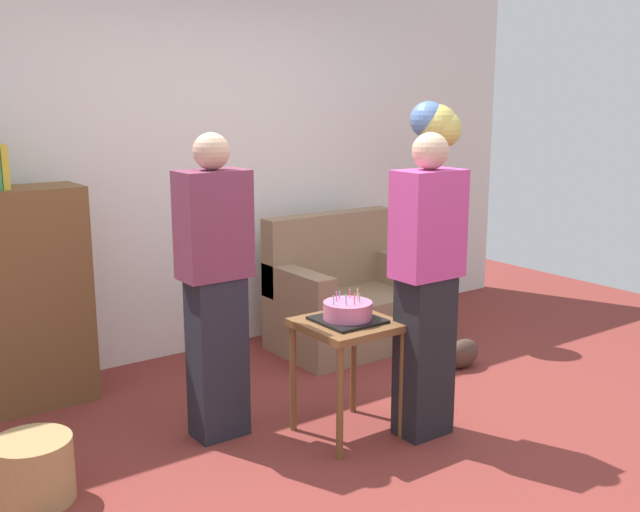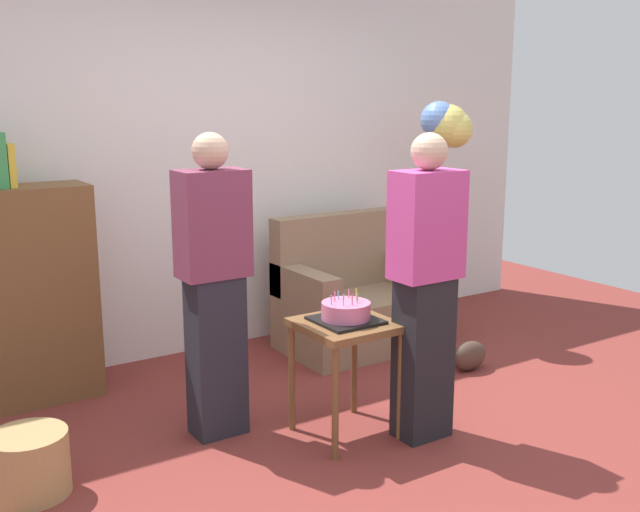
{
  "view_description": "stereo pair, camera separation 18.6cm",
  "coord_description": "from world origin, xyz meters",
  "px_view_note": "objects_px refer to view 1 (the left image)",
  "views": [
    {
      "loc": [
        -2.37,
        -2.71,
        1.81
      ],
      "look_at": [
        -0.03,
        0.52,
        0.95
      ],
      "focal_mm": 41.86,
      "sensor_mm": 36.0,
      "label": 1
    },
    {
      "loc": [
        -2.22,
        -2.82,
        1.81
      ],
      "look_at": [
        -0.03,
        0.52,
        0.95
      ],
      "focal_mm": 41.86,
      "sensor_mm": 36.0,
      "label": 2
    }
  ],
  "objects_px": {
    "wicker_basket": "(33,470)",
    "handbag": "(462,353)",
    "side_table": "(347,339)",
    "birthday_cake": "(348,312)",
    "person_holding_cake": "(426,286)",
    "person_blowing_candles": "(215,286)",
    "bookshelf": "(15,295)",
    "couch": "(346,300)",
    "balloon_bunch": "(436,125)"
  },
  "relations": [
    {
      "from": "birthday_cake",
      "to": "person_holding_cake",
      "type": "distance_m",
      "value": 0.44
    },
    {
      "from": "side_table",
      "to": "handbag",
      "type": "height_order",
      "value": "side_table"
    },
    {
      "from": "wicker_basket",
      "to": "balloon_bunch",
      "type": "relative_size",
      "value": 0.2
    },
    {
      "from": "bookshelf",
      "to": "person_blowing_candles",
      "type": "bearing_deg",
      "value": -53.5
    },
    {
      "from": "birthday_cake",
      "to": "person_holding_cake",
      "type": "xyz_separation_m",
      "value": [
        0.34,
        -0.23,
        0.14
      ]
    },
    {
      "from": "side_table",
      "to": "person_blowing_candles",
      "type": "distance_m",
      "value": 0.75
    },
    {
      "from": "couch",
      "to": "bookshelf",
      "type": "xyz_separation_m",
      "value": [
        -2.25,
        0.24,
        0.34
      ]
    },
    {
      "from": "handbag",
      "to": "birthday_cake",
      "type": "bearing_deg",
      "value": -164.8
    },
    {
      "from": "couch",
      "to": "balloon_bunch",
      "type": "relative_size",
      "value": 0.62
    },
    {
      "from": "bookshelf",
      "to": "person_blowing_candles",
      "type": "xyz_separation_m",
      "value": [
        0.76,
        -1.03,
        0.15
      ]
    },
    {
      "from": "balloon_bunch",
      "to": "handbag",
      "type": "bearing_deg",
      "value": -117.95
    },
    {
      "from": "birthday_cake",
      "to": "person_blowing_candles",
      "type": "relative_size",
      "value": 0.2
    },
    {
      "from": "couch",
      "to": "wicker_basket",
      "type": "distance_m",
      "value": 2.66
    },
    {
      "from": "side_table",
      "to": "birthday_cake",
      "type": "xyz_separation_m",
      "value": [
        -0.0,
        0.0,
        0.15
      ]
    },
    {
      "from": "wicker_basket",
      "to": "side_table",
      "type": "bearing_deg",
      "value": -10.18
    },
    {
      "from": "bookshelf",
      "to": "side_table",
      "type": "xyz_separation_m",
      "value": [
        1.33,
        -1.43,
        -0.14
      ]
    },
    {
      "from": "person_holding_cake",
      "to": "balloon_bunch",
      "type": "distance_m",
      "value": 1.96
    },
    {
      "from": "side_table",
      "to": "wicker_basket",
      "type": "relative_size",
      "value": 1.78
    },
    {
      "from": "wicker_basket",
      "to": "handbag",
      "type": "height_order",
      "value": "wicker_basket"
    },
    {
      "from": "handbag",
      "to": "person_blowing_candles",
      "type": "bearing_deg",
      "value": 178.15
    },
    {
      "from": "bookshelf",
      "to": "side_table",
      "type": "height_order",
      "value": "bookshelf"
    },
    {
      "from": "couch",
      "to": "wicker_basket",
      "type": "height_order",
      "value": "couch"
    },
    {
      "from": "person_holding_cake",
      "to": "wicker_basket",
      "type": "bearing_deg",
      "value": -13.21
    },
    {
      "from": "person_holding_cake",
      "to": "side_table",
      "type": "bearing_deg",
      "value": -32.74
    },
    {
      "from": "couch",
      "to": "handbag",
      "type": "relative_size",
      "value": 3.93
    },
    {
      "from": "birthday_cake",
      "to": "person_blowing_candles",
      "type": "distance_m",
      "value": 0.71
    },
    {
      "from": "person_blowing_candles",
      "to": "wicker_basket",
      "type": "height_order",
      "value": "person_blowing_candles"
    },
    {
      "from": "person_blowing_candles",
      "to": "person_holding_cake",
      "type": "relative_size",
      "value": 1.0
    },
    {
      "from": "birthday_cake",
      "to": "person_holding_cake",
      "type": "relative_size",
      "value": 0.2
    },
    {
      "from": "couch",
      "to": "person_holding_cake",
      "type": "xyz_separation_m",
      "value": [
        -0.58,
        -1.42,
        0.49
      ]
    },
    {
      "from": "person_blowing_candles",
      "to": "handbag",
      "type": "bearing_deg",
      "value": 15.74
    },
    {
      "from": "person_blowing_candles",
      "to": "balloon_bunch",
      "type": "bearing_deg",
      "value": 33.6
    },
    {
      "from": "bookshelf",
      "to": "wicker_basket",
      "type": "xyz_separation_m",
      "value": [
        -0.25,
        -1.14,
        -0.53
      ]
    },
    {
      "from": "wicker_basket",
      "to": "bookshelf",
      "type": "bearing_deg",
      "value": 77.66
    },
    {
      "from": "couch",
      "to": "side_table",
      "type": "xyz_separation_m",
      "value": [
        -0.92,
        -1.19,
        0.2
      ]
    },
    {
      "from": "bookshelf",
      "to": "person_holding_cake",
      "type": "xyz_separation_m",
      "value": [
        1.67,
        -1.66,
        0.15
      ]
    },
    {
      "from": "birthday_cake",
      "to": "couch",
      "type": "bearing_deg",
      "value": 52.27
    },
    {
      "from": "person_holding_cake",
      "to": "balloon_bunch",
      "type": "relative_size",
      "value": 0.92
    },
    {
      "from": "couch",
      "to": "person_holding_cake",
      "type": "distance_m",
      "value": 1.61
    },
    {
      "from": "person_blowing_candles",
      "to": "side_table",
      "type": "bearing_deg",
      "value": -17.62
    },
    {
      "from": "person_holding_cake",
      "to": "balloon_bunch",
      "type": "height_order",
      "value": "balloon_bunch"
    },
    {
      "from": "side_table",
      "to": "person_holding_cake",
      "type": "xyz_separation_m",
      "value": [
        0.34,
        -0.23,
        0.29
      ]
    },
    {
      "from": "wicker_basket",
      "to": "person_blowing_candles",
      "type": "bearing_deg",
      "value": 6.63
    },
    {
      "from": "birthday_cake",
      "to": "balloon_bunch",
      "type": "xyz_separation_m",
      "value": [
        1.62,
        1.03,
        0.91
      ]
    },
    {
      "from": "handbag",
      "to": "bookshelf",
      "type": "bearing_deg",
      "value": 157.21
    },
    {
      "from": "side_table",
      "to": "birthday_cake",
      "type": "height_order",
      "value": "birthday_cake"
    },
    {
      "from": "side_table",
      "to": "handbag",
      "type": "xyz_separation_m",
      "value": [
        1.26,
        0.34,
        -0.44
      ]
    },
    {
      "from": "bookshelf",
      "to": "side_table",
      "type": "bearing_deg",
      "value": -47.08
    },
    {
      "from": "handbag",
      "to": "balloon_bunch",
      "type": "height_order",
      "value": "balloon_bunch"
    },
    {
      "from": "bookshelf",
      "to": "birthday_cake",
      "type": "bearing_deg",
      "value": -47.08
    }
  ]
}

